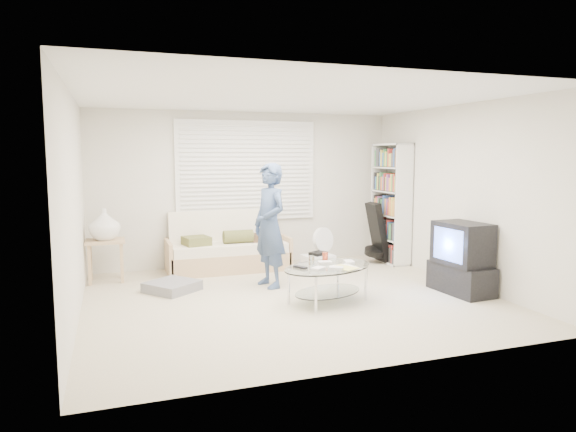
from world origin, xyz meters
name	(u,v)px	position (x,y,z in m)	size (l,w,h in m)	color
ground	(292,298)	(0.00, 0.00, 0.00)	(5.00, 5.00, 0.00)	tan
room_shell	(280,168)	(0.00, 0.48, 1.63)	(5.02, 4.52, 2.51)	beige
window_blinds	(247,171)	(0.00, 2.20, 1.55)	(2.32, 0.08, 1.62)	silver
futon_sofa	(228,251)	(-0.41, 1.87, 0.30)	(1.90, 0.76, 0.93)	tan
grey_floor_pillow	(172,286)	(-1.39, 0.85, 0.07)	(0.58, 0.58, 0.13)	slate
side_table	(105,227)	(-2.22, 1.69, 0.79)	(0.53, 0.43, 1.06)	tan
bookshelf	(391,203)	(2.32, 1.59, 1.00)	(0.31, 0.84, 1.99)	white
guitar_case	(377,237)	(2.08, 1.58, 0.45)	(0.38, 0.37, 1.00)	black
floor_fan	(323,244)	(1.06, 1.51, 0.39)	(0.41, 0.27, 0.66)	white
storage_bin	(318,263)	(0.87, 1.24, 0.15)	(0.49, 0.36, 0.32)	white
tv_unit	(462,259)	(2.20, -0.47, 0.45)	(0.52, 0.89, 0.93)	black
coffee_table	(328,273)	(0.37, -0.30, 0.37)	(1.42, 1.16, 0.58)	silver
standing_person	(270,225)	(-0.08, 0.67, 0.85)	(0.62, 0.41, 1.70)	navy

